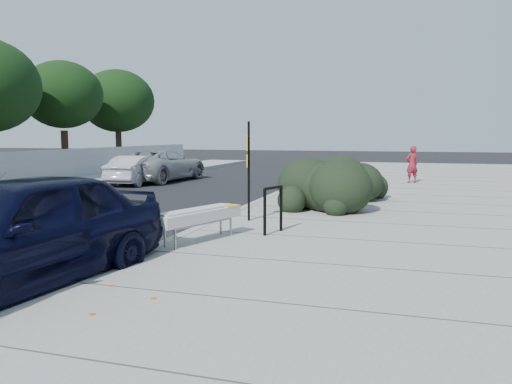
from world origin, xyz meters
TOP-DOWN VIEW (x-y plane):
  - ground at (0.00, 0.00)m, footprint 120.00×120.00m
  - sidewalk_near at (5.60, 5.00)m, footprint 11.20×50.00m
  - curb_near at (0.00, 5.00)m, footprint 0.22×50.00m
  - curb_far at (-8.00, 5.00)m, footprint 0.22×50.00m
  - tree_far_e at (-12.50, 14.00)m, footprint 4.00×4.00m
  - tree_far_f at (-12.50, 19.00)m, footprint 4.40×4.40m
  - bench at (0.60, 1.00)m, footprint 1.10×2.03m
  - bike_rack at (1.75, 2.16)m, footprint 0.26×0.64m
  - sign_post at (0.79, 3.47)m, footprint 0.13×0.26m
  - hedge at (2.45, 7.00)m, footprint 3.60×4.86m
  - sedan_navy at (-0.80, -2.19)m, footprint 2.55×5.14m
  - wagon_silver at (-7.04, 11.89)m, footprint 1.50×3.90m
  - suv_silver at (-6.78, 13.59)m, footprint 2.78×5.48m
  - pedestrian at (4.56, 14.41)m, footprint 0.68×0.63m

SIDE VIEW (x-z plane):
  - ground at x=0.00m, z-range 0.00..0.00m
  - sidewalk_near at x=5.60m, z-range 0.00..0.15m
  - curb_near at x=0.00m, z-range 0.00..0.17m
  - curb_far at x=-8.00m, z-range 0.00..0.17m
  - bench at x=0.60m, z-range 0.33..0.94m
  - wagon_silver at x=-7.04m, z-range 0.00..1.27m
  - bike_rack at x=1.75m, z-range 0.25..1.23m
  - suv_silver at x=-6.78m, z-range 0.00..1.48m
  - sedan_navy at x=-0.80m, z-range 0.00..1.69m
  - pedestrian at x=4.56m, z-range 0.15..1.72m
  - hedge at x=2.45m, z-range 0.15..1.79m
  - sign_post at x=0.79m, z-range 0.32..2.66m
  - tree_far_e at x=-12.50m, z-range 1.23..7.13m
  - tree_far_f at x=-12.50m, z-range 1.15..7.22m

